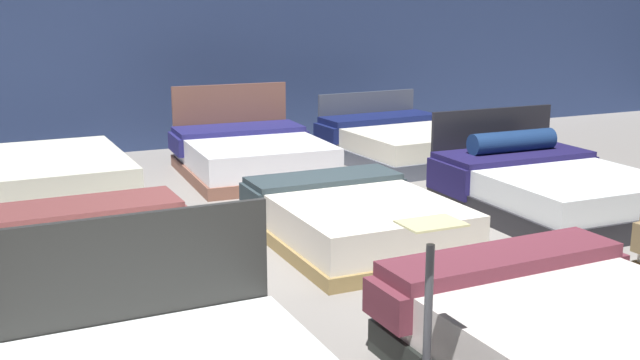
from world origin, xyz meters
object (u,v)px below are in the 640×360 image
(bed_7, at_px, (251,155))
(price_sign, at_px, (427,359))
(bed_4, at_px, (355,219))
(bed_6, at_px, (55,176))
(bed_1, at_px, (582,346))
(bed_8, at_px, (402,143))
(bed_3, at_px, (98,254))
(bed_5, at_px, (548,188))

(bed_7, bearing_deg, price_sign, -98.91)
(bed_4, bearing_deg, bed_6, 127.73)
(bed_1, distance_m, bed_8, 6.04)
(bed_6, height_order, price_sign, price_sign)
(bed_3, bearing_deg, bed_6, 89.42)
(bed_6, bearing_deg, bed_4, -53.66)
(bed_3, height_order, bed_6, bed_3)
(bed_3, bearing_deg, bed_5, -0.82)
(bed_3, relative_size, bed_8, 1.00)
(bed_3, bearing_deg, bed_7, 50.67)
(bed_7, bearing_deg, bed_1, -88.68)
(bed_1, distance_m, bed_5, 3.61)
(bed_8, bearing_deg, bed_5, -92.41)
(bed_7, bearing_deg, bed_4, -88.89)
(bed_3, relative_size, bed_6, 0.96)
(price_sign, bearing_deg, bed_8, 60.37)
(bed_3, relative_size, bed_5, 0.99)
(bed_4, bearing_deg, bed_1, -90.87)
(bed_1, relative_size, bed_3, 0.94)
(bed_1, distance_m, price_sign, 1.06)
(bed_3, distance_m, price_sign, 3.09)
(bed_3, distance_m, bed_5, 4.35)
(bed_7, relative_size, bed_8, 0.98)
(bed_6, relative_size, price_sign, 1.99)
(bed_7, distance_m, bed_8, 2.09)
(bed_4, xyz_separation_m, bed_7, (0.07, 2.88, 0.03))
(bed_6, height_order, bed_7, bed_7)
(bed_5, bearing_deg, bed_8, 91.28)
(bed_3, height_order, bed_7, bed_7)
(bed_1, distance_m, bed_6, 6.03)
(bed_4, height_order, bed_5, bed_5)
(bed_8, bearing_deg, price_sign, -122.52)
(bed_3, xyz_separation_m, bed_4, (2.17, -0.03, 0.02))
(bed_5, height_order, price_sign, price_sign)
(bed_1, bearing_deg, price_sign, -177.36)
(bed_6, xyz_separation_m, bed_7, (2.27, 0.03, 0.03))
(bed_3, distance_m, bed_6, 2.82)
(bed_8, bearing_deg, bed_6, 176.99)
(bed_3, bearing_deg, bed_1, -54.14)
(bed_3, xyz_separation_m, bed_7, (2.24, 2.85, 0.05))
(price_sign, bearing_deg, bed_6, 101.07)
(bed_4, height_order, price_sign, price_sign)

